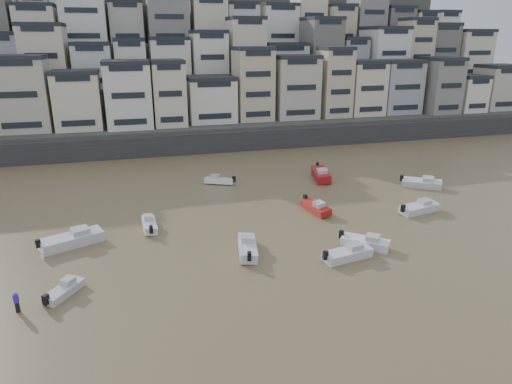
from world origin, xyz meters
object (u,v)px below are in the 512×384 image
object	(u,v)px
boat_c	(247,246)
boat_e	(316,206)
boat_g	(422,182)
person_blue	(16,302)
boat_h	(219,179)
boat_j	(64,289)
boat_d	(419,207)
boat_a	(348,252)
boat_k	(72,238)
boat_f	(149,223)
person_pink	(315,207)
boat_b	(365,241)
boat_i	(321,173)

from	to	relation	value
boat_c	boat_e	bearing A→B (deg)	-40.63
boat_g	person_blue	distance (m)	49.88
boat_h	boat_j	distance (m)	30.61
boat_c	boat_d	world-z (taller)	boat_d
boat_a	boat_k	distance (m)	26.53
boat_f	person_blue	world-z (taller)	person_blue
boat_d	boat_e	bearing A→B (deg)	151.19
boat_h	boat_f	bearing A→B (deg)	79.16
boat_d	person_blue	size ratio (longest dim) A/B	3.16
boat_h	boat_k	bearing A→B (deg)	68.01
boat_c	boat_e	distance (m)	13.21
boat_g	person_pink	size ratio (longest dim) A/B	3.21
boat_a	boat_f	world-z (taller)	boat_a
boat_d	boat_j	distance (m)	38.55
boat_h	boat_c	bearing A→B (deg)	112.14
boat_d	boat_e	distance (m)	12.01
boat_e	boat_g	world-z (taller)	boat_g
boat_f	boat_k	world-z (taller)	boat_k
boat_b	person_pink	distance (m)	9.66
boat_a	boat_f	xyz separation A→B (m)	(-17.19, 12.02, -0.09)
boat_b	boat_h	world-z (taller)	boat_b
boat_d	boat_b	bearing A→B (deg)	-160.10
boat_h	boat_k	size ratio (longest dim) A/B	0.69
boat_g	person_blue	bearing A→B (deg)	-123.86
boat_f	boat_b	bearing A→B (deg)	-119.33
boat_b	boat_c	bearing A→B (deg)	-147.65
boat_d	boat_i	xyz separation A→B (m)	(-5.72, 15.46, 0.16)
boat_e	boat_h	world-z (taller)	boat_e
boat_c	boat_f	xyz separation A→B (m)	(-8.63, 8.38, -0.12)
boat_h	boat_j	size ratio (longest dim) A/B	1.11
boat_j	person_blue	size ratio (longest dim) A/B	2.31
boat_a	boat_i	distance (m)	25.10
boat_b	boat_e	size ratio (longest dim) A/B	0.99
boat_a	boat_c	bearing A→B (deg)	146.74
boat_b	boat_i	size ratio (longest dim) A/B	0.76
boat_d	boat_g	xyz separation A→B (m)	(5.87, 8.08, 0.01)
boat_c	boat_i	size ratio (longest dim) A/B	0.82
boat_c	boat_e	xyz separation A→B (m)	(10.33, 8.24, -0.05)
boat_h	person_pink	xyz separation A→B (m)	(8.44, -14.11, 0.26)
boat_g	person_pink	distance (m)	18.44
boat_d	boat_g	world-z (taller)	boat_g
boat_i	boat_f	bearing A→B (deg)	-50.94
boat_e	person_blue	xyz separation A→B (m)	(-29.22, -13.11, 0.18)
boat_a	boat_j	size ratio (longest dim) A/B	1.30
boat_c	person_blue	bearing A→B (deg)	115.29
person_pink	boat_j	bearing A→B (deg)	-156.80
boat_f	boat_j	bearing A→B (deg)	146.09
boat_f	boat_i	distance (m)	27.47
boat_c	person_pink	bearing A→B (deg)	-41.41
boat_b	boat_j	xyz separation A→B (m)	(-27.16, -1.51, -0.14)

